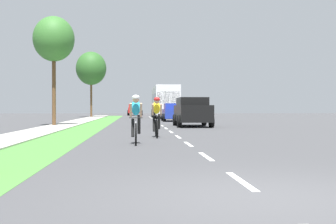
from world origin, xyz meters
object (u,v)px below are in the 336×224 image
at_px(sedan_blue, 174,112).
at_px(street_tree_far, 91,68).
at_px(cyclist_trailing, 157,117).
at_px(pickup_red, 135,110).
at_px(cyclist_lead, 136,119).
at_px(street_tree_near, 54,40).
at_px(suv_black, 192,111).
at_px(bus_white, 165,100).

height_order(sedan_blue, street_tree_far, street_tree_far).
height_order(cyclist_trailing, pickup_red, pickup_red).
relative_size(cyclist_lead, street_tree_near, 0.25).
bearing_deg(sedan_blue, street_tree_near, -133.14).
xyz_separation_m(cyclist_trailing, street_tree_far, (-6.13, 35.27, 5.00)).
distance_m(cyclist_lead, sedan_blue, 23.38).
bearing_deg(cyclist_lead, street_tree_near, 110.22).
bearing_deg(street_tree_far, suv_black, -71.01).
distance_m(street_tree_near, street_tree_far, 24.21).
xyz_separation_m(sedan_blue, street_tree_far, (-8.54, 15.21, 5.04)).
distance_m(sedan_blue, pickup_red, 28.10).
distance_m(cyclist_lead, street_tree_near, 15.79).
bearing_deg(cyclist_trailing, pickup_red, 91.15).
distance_m(cyclist_trailing, bus_white, 32.13).
bearing_deg(street_tree_near, sedan_blue, 46.86).
bearing_deg(cyclist_lead, street_tree_far, 97.90).
relative_size(cyclist_trailing, street_tree_far, 0.22).
bearing_deg(bus_white, cyclist_lead, -95.29).
xyz_separation_m(sedan_blue, pickup_red, (-3.37, 27.89, 0.06)).
xyz_separation_m(cyclist_lead, pickup_red, (-0.15, 51.05, 0.02)).
relative_size(suv_black, pickup_red, 0.92).
bearing_deg(suv_black, pickup_red, 95.42).
height_order(cyclist_trailing, sedan_blue, cyclist_trailing).
xyz_separation_m(pickup_red, street_tree_far, (-5.17, -12.68, 4.98)).
relative_size(cyclist_trailing, bus_white, 0.15).
relative_size(street_tree_near, street_tree_far, 0.89).
relative_size(cyclist_lead, pickup_red, 0.34).
bearing_deg(cyclist_trailing, sedan_blue, 83.15).
height_order(cyclist_lead, sedan_blue, cyclist_lead).
bearing_deg(cyclist_lead, suv_black, 74.73).
bearing_deg(street_tree_far, bus_white, -20.77).
xyz_separation_m(cyclist_trailing, sedan_blue, (2.41, 20.05, -0.04)).
bearing_deg(sedan_blue, cyclist_trailing, -96.85).
bearing_deg(sedan_blue, street_tree_far, 119.32).
xyz_separation_m(cyclist_trailing, suv_black, (2.67, 9.67, 0.14)).
distance_m(cyclist_trailing, pickup_red, 47.96).
bearing_deg(bus_white, cyclist_trailing, -94.35).
bearing_deg(bus_white, suv_black, -89.39).
height_order(cyclist_lead, cyclist_trailing, same).
relative_size(cyclist_trailing, suv_black, 0.37).
xyz_separation_m(cyclist_lead, suv_black, (3.49, 12.77, 0.14)).
height_order(cyclist_trailing, suv_black, suv_black).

